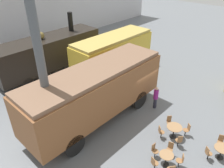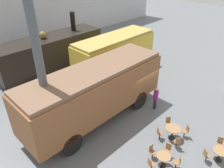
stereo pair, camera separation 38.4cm
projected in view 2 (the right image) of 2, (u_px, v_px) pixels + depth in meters
name	position (u px, v px, depth m)	size (l,w,h in m)	color
ground_plane	(135.00, 99.00, 16.69)	(80.00, 80.00, 0.00)	slate
backdrop_wall	(26.00, 8.00, 23.89)	(44.00, 0.15, 9.00)	silver
steam_locomotive	(51.00, 51.00, 19.88)	(9.98, 2.72, 5.02)	black
passenger_coach_vintage	(115.00, 51.00, 19.58)	(8.01, 2.61, 3.45)	gold
passenger_coach_wooden	(95.00, 90.00, 13.63)	(9.80, 2.87, 3.74)	brown
cafe_table_near	(163.00, 158.00, 11.19)	(0.75, 0.75, 0.74)	black
cafe_table_mid	(220.00, 153.00, 11.52)	(0.82, 0.82, 0.71)	black
cafe_table_far	(173.00, 130.00, 12.90)	(0.91, 0.91, 0.77)	black
cafe_chair_0	(168.00, 149.00, 11.77)	(0.38, 0.36, 0.87)	black
cafe_chair_1	(152.00, 150.00, 11.70)	(0.36, 0.36, 0.87)	black
cafe_chair_2	(151.00, 164.00, 10.96)	(0.39, 0.38, 0.87)	black
cafe_chair_4	(178.00, 161.00, 11.08)	(0.39, 0.40, 0.87)	black
cafe_chair_5	(220.00, 143.00, 12.16)	(0.39, 0.38, 0.87)	black
cafe_chair_6	(206.00, 155.00, 11.45)	(0.40, 0.40, 0.87)	black
cafe_chair_8	(159.00, 132.00, 12.89)	(0.41, 0.40, 0.87)	black
cafe_chair_9	(177.00, 142.00, 12.25)	(0.40, 0.41, 0.87)	black
cafe_chair_10	(186.00, 131.00, 13.02)	(0.41, 0.40, 0.87)	black
cafe_chair_11	(168.00, 122.00, 13.66)	(0.40, 0.41, 0.87)	black
visitor_person	(156.00, 97.00, 15.27)	(0.34, 0.34, 1.72)	#262633
support_pillar	(43.00, 80.00, 11.20)	(0.44, 0.44, 8.00)	#4C5156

